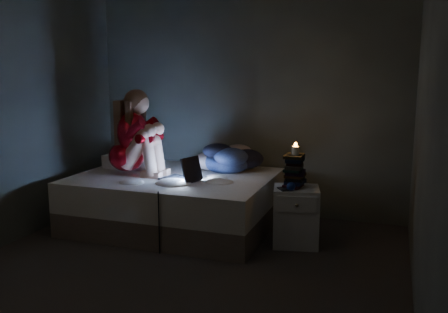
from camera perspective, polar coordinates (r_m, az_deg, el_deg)
The scene contains 13 objects.
floor at distance 4.08m, azimuth -5.51°, elevation -13.60°, with size 3.60×3.80×0.02m, color #302C28.
wall_back at distance 5.53m, azimuth 2.68°, elevation 6.69°, with size 3.60×0.02×2.60m, color #383A35.
wall_right at distance 3.40m, azimuth 23.00°, elevation 3.81°, with size 0.02×3.80×2.60m, color #383A35.
bed at distance 5.14m, azimuth -5.78°, elevation -5.21°, with size 2.00×1.50×0.55m, color beige, non-canonical shape.
pillow at distance 5.58m, azimuth -11.10°, elevation -0.46°, with size 0.50×0.35×0.14m, color white.
woman at distance 5.16m, azimuth -11.52°, elevation 2.90°, with size 0.56×0.36×0.90m, color #7D0003, non-canonical shape.
laptop at distance 4.81m, azimuth -5.26°, elevation -1.28°, with size 0.37×0.26×0.26m, color black, non-canonical shape.
clothes_pile at distance 5.20m, azimuth 0.26°, elevation -0.03°, with size 0.54×0.43×0.33m, color navy, non-canonical shape.
nightstand at distance 4.63m, azimuth 8.46°, elevation -6.98°, with size 0.42×0.37×0.55m, color silver.
book_stack at distance 4.55m, azimuth 8.36°, elevation -1.79°, with size 0.19×0.25×0.29m, color black, non-canonical shape.
candle at distance 4.51m, azimuth 8.42°, elevation 0.50°, with size 0.07×0.07×0.08m, color beige.
phone at distance 4.48m, azimuth 6.78°, elevation -3.74°, with size 0.07×0.14×0.01m, color black.
blue_orb at distance 4.43m, azimuth 7.56°, elevation -3.47°, with size 0.08×0.08×0.08m, color navy.
Camera 1 is at (1.60, -3.38, 1.62)m, focal length 38.76 mm.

